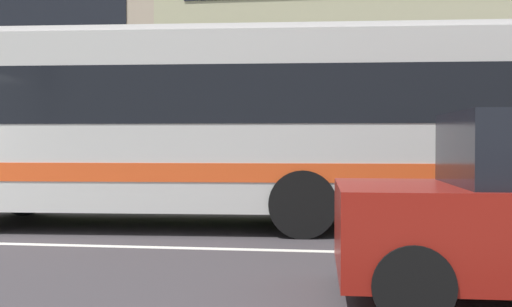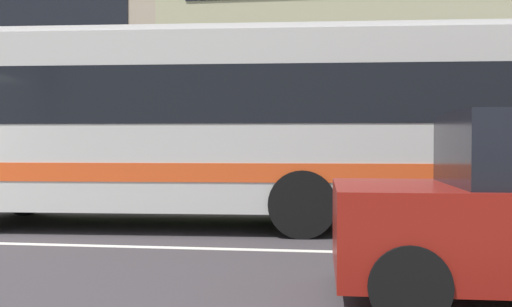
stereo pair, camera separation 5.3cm
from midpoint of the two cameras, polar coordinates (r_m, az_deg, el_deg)
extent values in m
cube|color=#C0BB92|center=(25.06, 23.08, 11.70)|extent=(24.53, 10.77, 12.06)
cube|color=silver|center=(10.02, 0.30, 2.81)|extent=(11.36, 3.22, 2.72)
cube|color=black|center=(10.04, 0.30, 5.14)|extent=(10.69, 3.20, 0.87)
cube|color=#E94F1E|center=(10.02, 0.30, -1.46)|extent=(11.14, 3.23, 0.28)
cube|color=silver|center=(10.15, 0.30, 10.83)|extent=(10.89, 2.78, 0.12)
cylinder|color=black|center=(12.39, -21.15, -3.16)|extent=(1.01, 0.34, 1.00)
cylinder|color=black|center=(8.85, 4.27, -4.81)|extent=(1.01, 0.34, 1.00)
cylinder|color=black|center=(11.21, 4.24, -3.54)|extent=(1.01, 0.34, 1.00)
cylinder|color=black|center=(6.42, 12.20, -8.75)|extent=(0.65, 0.24, 0.64)
cylinder|color=black|center=(4.87, 14.31, -11.98)|extent=(0.65, 0.24, 0.64)
camera|label=1|loc=(0.03, -90.15, 0.00)|focal=42.13mm
camera|label=2|loc=(0.03, 89.85, 0.00)|focal=42.13mm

